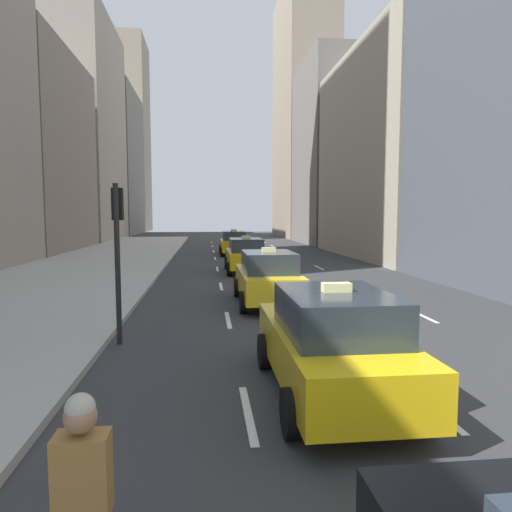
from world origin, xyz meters
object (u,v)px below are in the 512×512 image
object	(u,v)px
taxi_lead	(332,342)
taxi_fourth	(234,243)
traffic_light_pole	(118,237)
taxi_second	(268,277)
taxi_third	(246,255)
skateboarder	(84,506)

from	to	relation	value
taxi_lead	taxi_fourth	distance (m)	26.03
traffic_light_pole	taxi_fourth	bearing A→B (deg)	80.06
taxi_second	taxi_third	world-z (taller)	same
taxi_lead	taxi_fourth	bearing A→B (deg)	90.00
taxi_fourth	skateboarder	world-z (taller)	taxi_fourth
taxi_third	taxi_fourth	size ratio (longest dim) A/B	1.00
taxi_second	traffic_light_pole	size ratio (longest dim) A/B	1.22
taxi_second	skateboarder	size ratio (longest dim) A/B	2.52
taxi_lead	traffic_light_pole	world-z (taller)	traffic_light_pole
taxi_fourth	traffic_light_pole	world-z (taller)	traffic_light_pole
taxi_lead	taxi_third	xyz separation A→B (m)	(0.00, 15.95, 0.00)
taxi_lead	taxi_fourth	xyz separation A→B (m)	(0.00, 26.03, 0.00)
taxi_lead	traffic_light_pole	distance (m)	5.49
taxi_second	skateboarder	xyz separation A→B (m)	(-2.82, -11.56, 0.08)
taxi_lead	taxi_fourth	size ratio (longest dim) A/B	1.00
taxi_second	taxi_third	xyz separation A→B (m)	(0.00, 8.34, 0.00)
taxi_lead	taxi_second	bearing A→B (deg)	90.00
taxi_third	taxi_fourth	distance (m)	10.08
taxi_third	taxi_lead	bearing A→B (deg)	-90.00
traffic_light_pole	taxi_second	bearing A→B (deg)	46.20
skateboarder	taxi_second	bearing A→B (deg)	76.28
skateboarder	traffic_light_pole	world-z (taller)	traffic_light_pole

